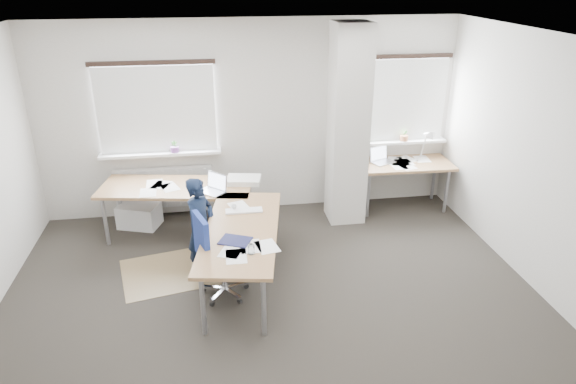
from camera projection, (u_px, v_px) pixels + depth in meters
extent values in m
plane|color=black|center=(274.00, 302.00, 5.68)|extent=(6.00, 6.00, 0.00)
cube|color=#B9B3A9|center=(251.00, 119.00, 7.38)|extent=(6.00, 0.04, 2.80)
cube|color=#B9B3A9|center=(329.00, 359.00, 2.85)|extent=(6.00, 0.04, 2.80)
cube|color=#B9B3A9|center=(548.00, 169.00, 5.54)|extent=(0.04, 5.00, 2.80)
cube|color=white|center=(271.00, 41.00, 4.55)|extent=(6.00, 5.00, 0.04)
cube|color=#B9B3A9|center=(348.00, 127.00, 7.07)|extent=(0.50, 0.50, 2.78)
cube|color=white|center=(157.00, 110.00, 7.09)|extent=(1.60, 0.04, 1.20)
cube|color=white|center=(156.00, 110.00, 7.05)|extent=(1.60, 0.02, 1.20)
cube|color=white|center=(161.00, 154.00, 7.27)|extent=(1.70, 0.20, 0.04)
cube|color=white|center=(405.00, 100.00, 7.60)|extent=(1.20, 0.04, 1.20)
cube|color=white|center=(406.00, 101.00, 7.56)|extent=(1.20, 0.02, 1.20)
cube|color=white|center=(403.00, 141.00, 7.78)|extent=(1.30, 0.20, 0.04)
cube|color=silver|center=(165.00, 187.00, 7.51)|extent=(1.40, 0.10, 0.60)
cylinder|color=#713B82|center=(175.00, 149.00, 7.26)|extent=(0.12, 0.12, 0.08)
imported|color=#336E2C|center=(174.00, 146.00, 7.24)|extent=(0.09, 0.06, 0.17)
cylinder|color=#9C5E3C|center=(404.00, 138.00, 7.74)|extent=(0.12, 0.12, 0.08)
imported|color=#336E2C|center=(404.00, 135.00, 7.72)|extent=(0.09, 0.07, 0.17)
cube|color=olive|center=(171.00, 272.00, 6.25)|extent=(1.32, 1.19, 0.01)
cube|color=white|center=(139.00, 215.00, 7.31)|extent=(0.64, 0.54, 0.33)
cube|color=olive|center=(176.00, 187.00, 6.84)|extent=(2.11, 1.14, 0.04)
cube|color=olive|center=(241.00, 230.00, 5.73)|extent=(1.14, 2.11, 0.04)
cylinder|color=#9A9AA0|center=(105.00, 221.00, 6.73)|extent=(0.05, 0.05, 0.69)
cylinder|color=#9A9AA0|center=(120.00, 202.00, 7.28)|extent=(0.05, 0.05, 0.69)
cylinder|color=#9A9AA0|center=(246.00, 203.00, 7.25)|extent=(0.05, 0.05, 0.69)
cylinder|color=#9A9AA0|center=(203.00, 306.00, 5.05)|extent=(0.05, 0.05, 0.69)
cylinder|color=#9A9AA0|center=(264.00, 306.00, 5.04)|extent=(0.05, 0.05, 0.69)
cylinder|color=#9A9AA0|center=(273.00, 223.00, 6.69)|extent=(0.05, 0.05, 0.69)
cube|color=#B7B7BC|center=(212.00, 192.00, 6.64)|extent=(0.40, 0.40, 0.01)
cube|color=#B7B7BC|center=(217.00, 181.00, 6.68)|extent=(0.27, 0.26, 0.22)
cube|color=silver|center=(217.00, 181.00, 6.68)|extent=(0.23, 0.22, 0.19)
cube|color=white|center=(244.00, 211.00, 6.12)|extent=(0.44, 0.14, 0.02)
cube|color=#15173B|center=(235.00, 241.00, 5.45)|extent=(0.39, 0.35, 0.01)
cube|color=silver|center=(244.00, 180.00, 6.93)|extent=(0.50, 0.40, 0.07)
imported|color=white|center=(234.00, 207.00, 6.15)|extent=(0.07, 0.07, 0.07)
cylinder|color=silver|center=(251.00, 249.00, 5.20)|extent=(0.07, 0.07, 0.10)
cube|color=olive|center=(404.00, 164.00, 7.66)|extent=(1.42, 0.74, 0.04)
cylinder|color=#9A9AA0|center=(368.00, 195.00, 7.51)|extent=(0.05, 0.05, 0.69)
cylinder|color=#9A9AA0|center=(446.00, 191.00, 7.64)|extent=(0.05, 0.05, 0.69)
cylinder|color=#9A9AA0|center=(360.00, 182.00, 7.96)|extent=(0.05, 0.05, 0.69)
cylinder|color=#9A9AA0|center=(434.00, 178.00, 8.10)|extent=(0.05, 0.05, 0.69)
cube|color=#B7B7BC|center=(383.00, 162.00, 7.65)|extent=(0.39, 0.34, 0.01)
cube|color=#B7B7BC|center=(378.00, 153.00, 7.69)|extent=(0.32, 0.17, 0.22)
cube|color=silver|center=(378.00, 153.00, 7.69)|extent=(0.28, 0.14, 0.19)
cylinder|color=silver|center=(422.00, 157.00, 7.87)|extent=(0.10, 0.10, 0.02)
cylinder|color=silver|center=(424.00, 145.00, 7.79)|extent=(0.02, 0.16, 0.38)
cylinder|color=silver|center=(429.00, 133.00, 7.59)|extent=(0.02, 0.29, 0.13)
cone|color=silver|center=(432.00, 137.00, 7.47)|extent=(0.14, 0.16, 0.17)
cube|color=navy|center=(223.00, 260.00, 5.64)|extent=(0.57, 0.57, 0.08)
cube|color=navy|center=(201.00, 238.00, 5.41)|extent=(0.18, 0.39, 0.49)
cylinder|color=silver|center=(224.00, 274.00, 5.71)|extent=(0.06, 0.06, 0.33)
cylinder|color=black|center=(246.00, 286.00, 5.91)|extent=(0.07, 0.05, 0.06)
cylinder|color=black|center=(224.00, 279.00, 6.04)|extent=(0.03, 0.06, 0.06)
cylinder|color=black|center=(203.00, 290.00, 5.84)|extent=(0.07, 0.05, 0.06)
cylinder|color=black|center=(212.00, 304.00, 5.60)|extent=(0.06, 0.07, 0.06)
cylinder|color=black|center=(240.00, 301.00, 5.64)|extent=(0.06, 0.07, 0.06)
imported|color=black|center=(201.00, 227.00, 6.01)|extent=(0.49, 0.53, 1.22)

